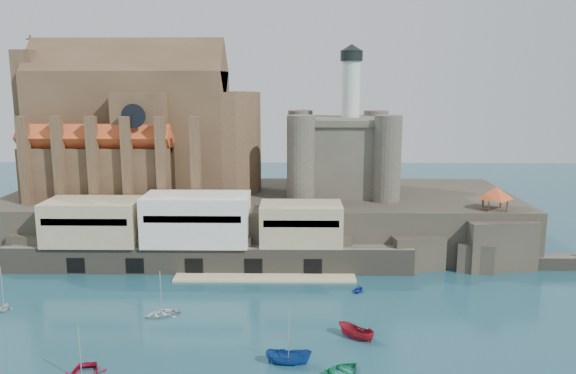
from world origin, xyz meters
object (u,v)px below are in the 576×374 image
(church, at_px, (141,132))
(pavilion, at_px, (496,194))
(castle_keep, at_px, (341,151))
(boat_2, at_px, (289,364))

(church, bearing_deg, pavilion, -13.48)
(castle_keep, relative_size, boat_2, 5.41)
(castle_keep, bearing_deg, boat_2, -100.75)
(castle_keep, distance_m, pavilion, 30.50)
(church, height_order, castle_keep, church)
(castle_keep, xyz_separation_m, boat_2, (-9.77, -51.44, -18.31))
(boat_2, bearing_deg, church, 35.90)
(pavilion, bearing_deg, castle_keep, 149.82)
(boat_2, bearing_deg, castle_keep, -5.09)
(castle_keep, bearing_deg, church, 178.89)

